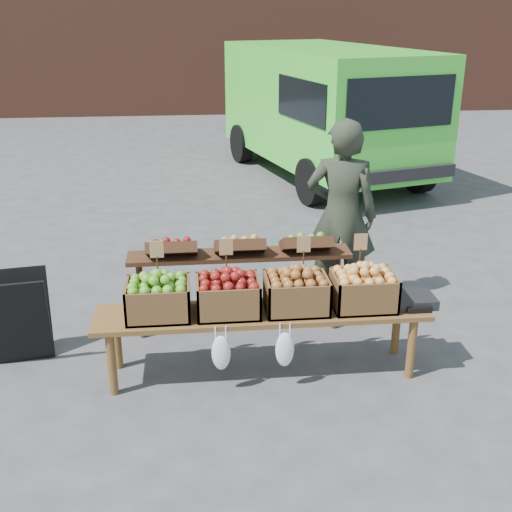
{
  "coord_description": "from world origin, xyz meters",
  "views": [
    {
      "loc": [
        -0.38,
        -5.06,
        2.88
      ],
      "look_at": [
        0.15,
        0.06,
        0.85
      ],
      "focal_mm": 45.0,
      "sensor_mm": 36.0,
      "label": 1
    }
  ],
  "objects_px": {
    "crate_golden_apples": "(158,300)",
    "vendor": "(341,216)",
    "delivery_van": "(324,113)",
    "crate_red_apples": "(296,294)",
    "chalkboard_sign": "(17,318)",
    "weighing_scale": "(413,300)",
    "crate_russet_pears": "(228,297)",
    "display_bench": "(262,342)",
    "back_table": "(240,281)",
    "crate_green_apples": "(363,291)"
  },
  "relations": [
    {
      "from": "crate_golden_apples",
      "to": "crate_russet_pears",
      "type": "relative_size",
      "value": 1.0
    },
    {
      "from": "crate_red_apples",
      "to": "crate_russet_pears",
      "type": "bearing_deg",
      "value": 180.0
    },
    {
      "from": "delivery_van",
      "to": "crate_red_apples",
      "type": "distance_m",
      "value": 6.66
    },
    {
      "from": "crate_red_apples",
      "to": "crate_green_apples",
      "type": "bearing_deg",
      "value": 0.0
    },
    {
      "from": "crate_red_apples",
      "to": "weighing_scale",
      "type": "relative_size",
      "value": 1.47
    },
    {
      "from": "display_bench",
      "to": "chalkboard_sign",
      "type": "bearing_deg",
      "value": 168.91
    },
    {
      "from": "crate_golden_apples",
      "to": "weighing_scale",
      "type": "relative_size",
      "value": 1.47
    },
    {
      "from": "back_table",
      "to": "crate_russet_pears",
      "type": "xyz_separation_m",
      "value": [
        -0.15,
        -0.72,
        0.19
      ]
    },
    {
      "from": "vendor",
      "to": "crate_red_apples",
      "type": "bearing_deg",
      "value": 80.8
    },
    {
      "from": "back_table",
      "to": "crate_golden_apples",
      "type": "distance_m",
      "value": 1.02
    },
    {
      "from": "crate_russet_pears",
      "to": "crate_red_apples",
      "type": "xyz_separation_m",
      "value": [
        0.55,
        0.0,
        0.0
      ]
    },
    {
      "from": "crate_red_apples",
      "to": "weighing_scale",
      "type": "distance_m",
      "value": 0.98
    },
    {
      "from": "delivery_van",
      "to": "chalkboard_sign",
      "type": "distance_m",
      "value": 7.22
    },
    {
      "from": "crate_russet_pears",
      "to": "weighing_scale",
      "type": "height_order",
      "value": "crate_russet_pears"
    },
    {
      "from": "vendor",
      "to": "crate_red_apples",
      "type": "distance_m",
      "value": 1.41
    },
    {
      "from": "delivery_van",
      "to": "vendor",
      "type": "bearing_deg",
      "value": -115.18
    },
    {
      "from": "chalkboard_sign",
      "to": "back_table",
      "type": "bearing_deg",
      "value": 0.76
    },
    {
      "from": "delivery_van",
      "to": "vendor",
      "type": "distance_m",
      "value": 5.31
    },
    {
      "from": "chalkboard_sign",
      "to": "crate_russet_pears",
      "type": "distance_m",
      "value": 1.84
    },
    {
      "from": "delivery_van",
      "to": "chalkboard_sign",
      "type": "bearing_deg",
      "value": -137.89
    },
    {
      "from": "display_bench",
      "to": "crate_red_apples",
      "type": "distance_m",
      "value": 0.51
    },
    {
      "from": "chalkboard_sign",
      "to": "crate_russet_pears",
      "type": "relative_size",
      "value": 1.62
    },
    {
      "from": "delivery_van",
      "to": "crate_russet_pears",
      "type": "relative_size",
      "value": 9.86
    },
    {
      "from": "crate_golden_apples",
      "to": "chalkboard_sign",
      "type": "bearing_deg",
      "value": 161.78
    },
    {
      "from": "weighing_scale",
      "to": "delivery_van",
      "type": "bearing_deg",
      "value": 85.1
    },
    {
      "from": "crate_russet_pears",
      "to": "weighing_scale",
      "type": "bearing_deg",
      "value": 0.0
    },
    {
      "from": "delivery_van",
      "to": "crate_russet_pears",
      "type": "distance_m",
      "value": 6.81
    },
    {
      "from": "delivery_van",
      "to": "display_bench",
      "type": "bearing_deg",
      "value": -121.12
    },
    {
      "from": "back_table",
      "to": "crate_red_apples",
      "type": "relative_size",
      "value": 4.2
    },
    {
      "from": "crate_golden_apples",
      "to": "crate_red_apples",
      "type": "xyz_separation_m",
      "value": [
        1.1,
        0.0,
        0.0
      ]
    },
    {
      "from": "vendor",
      "to": "back_table",
      "type": "relative_size",
      "value": 0.9
    },
    {
      "from": "delivery_van",
      "to": "crate_red_apples",
      "type": "relative_size",
      "value": 9.86
    },
    {
      "from": "crate_russet_pears",
      "to": "back_table",
      "type": "bearing_deg",
      "value": 78.27
    },
    {
      "from": "chalkboard_sign",
      "to": "crate_red_apples",
      "type": "bearing_deg",
      "value": -18.53
    },
    {
      "from": "crate_red_apples",
      "to": "vendor",
      "type": "bearing_deg",
      "value": 62.56
    },
    {
      "from": "back_table",
      "to": "crate_russet_pears",
      "type": "bearing_deg",
      "value": -101.73
    },
    {
      "from": "crate_russet_pears",
      "to": "crate_golden_apples",
      "type": "bearing_deg",
      "value": 180.0
    },
    {
      "from": "delivery_van",
      "to": "crate_russet_pears",
      "type": "xyz_separation_m",
      "value": [
        -2.08,
        -6.47,
        -0.39
      ]
    },
    {
      "from": "delivery_van",
      "to": "crate_golden_apples",
      "type": "xyz_separation_m",
      "value": [
        -2.63,
        -6.47,
        -0.39
      ]
    },
    {
      "from": "chalkboard_sign",
      "to": "crate_russet_pears",
      "type": "height_order",
      "value": "crate_russet_pears"
    },
    {
      "from": "crate_golden_apples",
      "to": "weighing_scale",
      "type": "distance_m",
      "value": 2.08
    },
    {
      "from": "display_bench",
      "to": "crate_golden_apples",
      "type": "bearing_deg",
      "value": 180.0
    },
    {
      "from": "chalkboard_sign",
      "to": "crate_russet_pears",
      "type": "xyz_separation_m",
      "value": [
        1.77,
        -0.4,
        0.31
      ]
    },
    {
      "from": "chalkboard_sign",
      "to": "crate_golden_apples",
      "type": "relative_size",
      "value": 1.62
    },
    {
      "from": "back_table",
      "to": "crate_golden_apples",
      "type": "relative_size",
      "value": 4.2
    },
    {
      "from": "vendor",
      "to": "weighing_scale",
      "type": "bearing_deg",
      "value": 123.5
    },
    {
      "from": "crate_golden_apples",
      "to": "vendor",
      "type": "bearing_deg",
      "value": 35.29
    },
    {
      "from": "back_table",
      "to": "crate_russet_pears",
      "type": "distance_m",
      "value": 0.76
    },
    {
      "from": "crate_golden_apples",
      "to": "crate_red_apples",
      "type": "relative_size",
      "value": 1.0
    },
    {
      "from": "vendor",
      "to": "crate_green_apples",
      "type": "relative_size",
      "value": 3.8
    }
  ]
}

